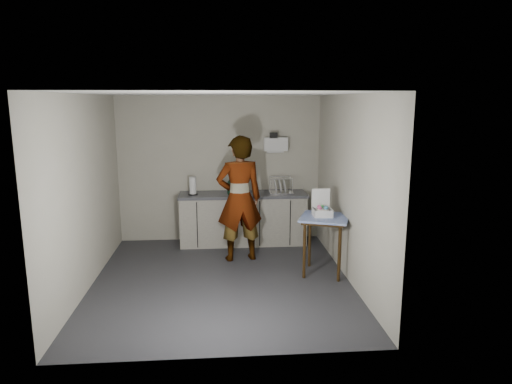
{
  "coord_description": "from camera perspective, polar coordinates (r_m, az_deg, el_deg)",
  "views": [
    {
      "loc": [
        -0.0,
        -6.14,
        2.52
      ],
      "look_at": [
        0.53,
        0.45,
        1.18
      ],
      "focal_mm": 32.0,
      "sensor_mm": 36.0,
      "label": 1
    }
  ],
  "objects": [
    {
      "name": "wall_right",
      "position": [
        6.51,
        11.46,
        0.42
      ],
      "size": [
        0.02,
        4.0,
        2.6
      ],
      "primitive_type": "cube",
      "color": "#BAB6A2",
      "rests_on": "ground"
    },
    {
      "name": "kitchen_counter",
      "position": [
        8.12,
        -1.62,
        -3.5
      ],
      "size": [
        2.24,
        0.62,
        0.91
      ],
      "color": "black",
      "rests_on": "ground"
    },
    {
      "name": "dark_bottle",
      "position": [
        8.02,
        -2.81,
        0.78
      ],
      "size": [
        0.07,
        0.07,
        0.26
      ],
      "primitive_type": "cylinder",
      "color": "black",
      "rests_on": "kitchen_counter"
    },
    {
      "name": "soda_can",
      "position": [
        8.02,
        -1.47,
        0.26
      ],
      "size": [
        0.06,
        0.06,
        0.11
      ],
      "primitive_type": "cylinder",
      "color": "red",
      "rests_on": "kitchen_counter"
    },
    {
      "name": "ceiling",
      "position": [
        6.14,
        -4.69,
        12.11
      ],
      "size": [
        3.6,
        4.0,
        0.01
      ],
      "primitive_type": "cube",
      "color": "white",
      "rests_on": "wall_back"
    },
    {
      "name": "standing_man",
      "position": [
        7.16,
        -2.09,
        -0.85
      ],
      "size": [
        0.8,
        0.6,
        1.99
      ],
      "primitive_type": "imported",
      "rotation": [
        0.0,
        0.0,
        3.32
      ],
      "color": "#B2A593",
      "rests_on": "ground"
    },
    {
      "name": "side_table",
      "position": [
        6.69,
        8.56,
        -3.98
      ],
      "size": [
        0.86,
        0.86,
        0.87
      ],
      "rotation": [
        0.0,
        0.0,
        -0.35
      ],
      "color": "#34200C",
      "rests_on": "ground"
    },
    {
      "name": "wall_left",
      "position": [
        6.51,
        -20.46,
        -0.08
      ],
      "size": [
        0.02,
        4.0,
        2.6
      ],
      "primitive_type": "cube",
      "color": "#BAB6A2",
      "rests_on": "ground"
    },
    {
      "name": "ground",
      "position": [
        6.63,
        -4.32,
        -10.91
      ],
      "size": [
        4.0,
        4.0,
        0.0
      ],
      "primitive_type": "plane",
      "color": "#2A292F",
      "rests_on": "ground"
    },
    {
      "name": "paper_towel",
      "position": [
        7.94,
        -7.91,
        0.72
      ],
      "size": [
        0.17,
        0.17,
        0.31
      ],
      "color": "black",
      "rests_on": "kitchen_counter"
    },
    {
      "name": "wall_back",
      "position": [
        8.22,
        -4.55,
        2.87
      ],
      "size": [
        3.6,
        0.02,
        2.6
      ],
      "primitive_type": "cube",
      "color": "#BAB6A2",
      "rests_on": "ground"
    },
    {
      "name": "soap_bottle",
      "position": [
        7.87,
        -3.18,
        0.86
      ],
      "size": [
        0.16,
        0.16,
        0.34
      ],
      "primitive_type": "imported",
      "rotation": [
        0.0,
        0.0,
        0.28
      ],
      "color": "black",
      "rests_on": "kitchen_counter"
    },
    {
      "name": "dish_rack",
      "position": [
        8.03,
        3.09,
        0.32
      ],
      "size": [
        0.4,
        0.3,
        0.28
      ],
      "color": "white",
      "rests_on": "kitchen_counter"
    },
    {
      "name": "wall_shelf",
      "position": [
        8.16,
        2.48,
        5.99
      ],
      "size": [
        0.42,
        0.18,
        0.37
      ],
      "color": "white",
      "rests_on": "ground"
    },
    {
      "name": "bakery_box",
      "position": [
        6.69,
        8.25,
        -2.25
      ],
      "size": [
        0.27,
        0.28,
        0.38
      ],
      "rotation": [
        0.0,
        0.0,
        -0.02
      ],
      "color": "white",
      "rests_on": "side_table"
    }
  ]
}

